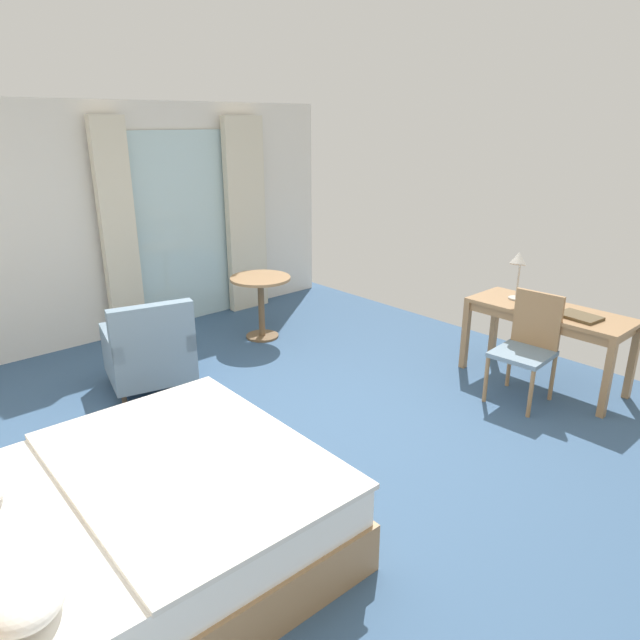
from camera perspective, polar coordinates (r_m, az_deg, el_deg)
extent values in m
cube|color=#38567A|center=(4.57, -1.87, -12.23)|extent=(6.11, 6.86, 0.10)
cube|color=silver|center=(6.73, -20.02, 9.06)|extent=(5.71, 0.12, 2.55)
cube|color=silver|center=(7.02, -13.50, 8.81)|extent=(1.22, 0.02, 2.24)
cube|color=beige|center=(6.57, -19.50, 8.22)|extent=(0.37, 0.10, 2.40)
cube|color=beige|center=(7.36, -7.44, 10.25)|extent=(0.54, 0.10, 2.40)
cube|color=#9E754C|center=(3.51, -17.23, -20.47)|extent=(1.95, 1.80, 0.30)
cube|color=white|center=(3.35, -17.70, -16.97)|extent=(1.89, 1.75, 0.23)
cube|color=silver|center=(3.38, -12.92, -13.45)|extent=(1.30, 1.77, 0.03)
ellipsoid|color=white|center=(2.77, -28.36, -22.09)|extent=(0.40, 0.60, 0.17)
cube|color=#9E754C|center=(5.58, 21.94, 0.90)|extent=(0.58, 1.43, 0.04)
cube|color=#9E754C|center=(5.60, 21.87, 0.33)|extent=(0.54, 1.36, 0.08)
cube|color=#9E754C|center=(5.70, 28.77, -3.68)|extent=(0.06, 0.06, 0.69)
cube|color=#9E754C|center=(6.21, 17.04, -0.27)|extent=(0.06, 0.06, 0.69)
cube|color=#9E754C|center=(5.24, 26.78, -5.28)|extent=(0.06, 0.06, 0.69)
cube|color=#9E754C|center=(5.79, 14.34, -1.44)|extent=(0.06, 0.06, 0.69)
cube|color=gray|center=(5.21, 19.58, -3.23)|extent=(0.50, 0.48, 0.04)
cube|color=#9E754C|center=(5.31, 20.90, 0.08)|extent=(0.07, 0.42, 0.49)
cylinder|color=#9E754C|center=(5.19, 16.27, -5.71)|extent=(0.04, 0.04, 0.42)
cylinder|color=#9E754C|center=(5.05, 20.31, -6.94)|extent=(0.04, 0.04, 0.42)
cylinder|color=#9E754C|center=(5.55, 18.39, -4.27)|extent=(0.04, 0.04, 0.42)
cylinder|color=#9E754C|center=(5.42, 22.21, -5.36)|extent=(0.04, 0.04, 0.42)
cylinder|color=#B7B2A8|center=(5.76, 19.00, 2.08)|extent=(0.14, 0.14, 0.02)
cylinder|color=#B7B2A8|center=(5.71, 19.21, 3.93)|extent=(0.02, 0.02, 0.37)
cone|color=#B7B2A8|center=(5.55, 19.23, 5.85)|extent=(0.19, 0.17, 0.18)
cube|color=brown|center=(5.41, 24.50, 0.33)|extent=(0.27, 0.36, 0.03)
cube|color=gray|center=(5.50, -16.70, -3.84)|extent=(0.86, 0.86, 0.30)
cube|color=gray|center=(5.10, -16.40, -1.05)|extent=(0.72, 0.29, 0.46)
cube|color=gray|center=(5.48, -13.79, -1.07)|extent=(0.27, 0.71, 0.16)
cube|color=gray|center=(5.38, -20.13, -2.12)|extent=(0.27, 0.71, 0.16)
cylinder|color=#4C3D2D|center=(5.90, -14.30, -4.15)|extent=(0.04, 0.04, 0.10)
cylinder|color=#4C3D2D|center=(5.81, -20.00, -5.14)|extent=(0.04, 0.04, 0.10)
cylinder|color=#4C3D2D|center=(5.38, -12.71, -6.38)|extent=(0.04, 0.04, 0.10)
cylinder|color=#4C3D2D|center=(5.28, -18.97, -7.52)|extent=(0.04, 0.04, 0.10)
cylinder|color=#9E754C|center=(6.34, -5.99, 4.17)|extent=(0.67, 0.67, 0.03)
cylinder|color=brown|center=(6.44, -5.88, 1.13)|extent=(0.07, 0.07, 0.68)
cylinder|color=brown|center=(6.55, -5.78, -1.59)|extent=(0.37, 0.37, 0.02)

